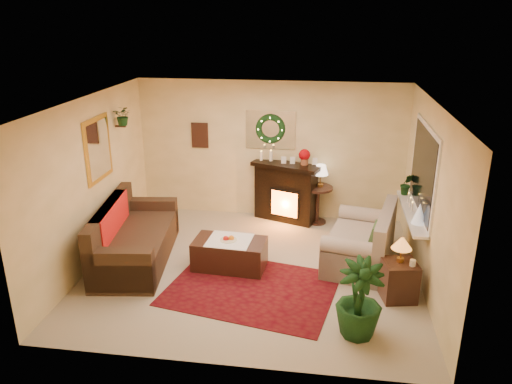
# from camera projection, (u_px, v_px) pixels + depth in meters

# --- Properties ---
(floor) EXTENTS (5.00, 5.00, 0.00)m
(floor) POSITION_uv_depth(u_px,v_px,m) (253.00, 269.00, 7.74)
(floor) COLOR beige
(floor) RESTS_ON ground
(ceiling) EXTENTS (5.00, 5.00, 0.00)m
(ceiling) POSITION_uv_depth(u_px,v_px,m) (252.00, 102.00, 6.85)
(ceiling) COLOR white
(ceiling) RESTS_ON ground
(wall_back) EXTENTS (5.00, 5.00, 0.00)m
(wall_back) POSITION_uv_depth(u_px,v_px,m) (270.00, 150.00, 9.39)
(wall_back) COLOR #EFD88C
(wall_back) RESTS_ON ground
(wall_front) EXTENTS (5.00, 5.00, 0.00)m
(wall_front) POSITION_uv_depth(u_px,v_px,m) (220.00, 263.00, 5.20)
(wall_front) COLOR #EFD88C
(wall_front) RESTS_ON ground
(wall_left) EXTENTS (4.50, 4.50, 0.00)m
(wall_left) POSITION_uv_depth(u_px,v_px,m) (91.00, 183.00, 7.63)
(wall_left) COLOR #EFD88C
(wall_left) RESTS_ON ground
(wall_right) EXTENTS (4.50, 4.50, 0.00)m
(wall_right) POSITION_uv_depth(u_px,v_px,m) (429.00, 199.00, 6.96)
(wall_right) COLOR #EFD88C
(wall_right) RESTS_ON ground
(area_rug) EXTENTS (2.62, 2.16, 0.01)m
(area_rug) POSITION_uv_depth(u_px,v_px,m) (251.00, 288.00, 7.19)
(area_rug) COLOR #41060D
(area_rug) RESTS_ON floor
(sofa) EXTENTS (1.25, 2.31, 0.95)m
(sofa) POSITION_uv_depth(u_px,v_px,m) (136.00, 235.00, 7.89)
(sofa) COLOR brown
(sofa) RESTS_ON floor
(red_throw) EXTENTS (0.88, 1.42, 0.02)m
(red_throw) POSITION_uv_depth(u_px,v_px,m) (137.00, 230.00, 8.02)
(red_throw) COLOR red
(red_throw) RESTS_ON sofa
(fireplace) EXTENTS (1.20, 0.73, 1.05)m
(fireplace) POSITION_uv_depth(u_px,v_px,m) (286.00, 192.00, 9.41)
(fireplace) COLOR black
(fireplace) RESTS_ON floor
(poinsettia) EXTENTS (0.21, 0.21, 0.21)m
(poinsettia) POSITION_uv_depth(u_px,v_px,m) (304.00, 155.00, 9.09)
(poinsettia) COLOR #A4030A
(poinsettia) RESTS_ON fireplace
(mantel_candle_a) EXTENTS (0.06, 0.06, 0.17)m
(mantel_candle_a) POSITION_uv_depth(u_px,v_px,m) (261.00, 156.00, 9.17)
(mantel_candle_a) COLOR white
(mantel_candle_a) RESTS_ON fireplace
(mantel_candle_b) EXTENTS (0.07, 0.07, 0.20)m
(mantel_candle_b) POSITION_uv_depth(u_px,v_px,m) (271.00, 156.00, 9.18)
(mantel_candle_b) COLOR white
(mantel_candle_b) RESTS_ON fireplace
(mantel_mirror) EXTENTS (0.92, 0.02, 0.72)m
(mantel_mirror) POSITION_uv_depth(u_px,v_px,m) (271.00, 130.00, 9.23)
(mantel_mirror) COLOR white
(mantel_mirror) RESTS_ON wall_back
(wreath) EXTENTS (0.55, 0.11, 0.55)m
(wreath) POSITION_uv_depth(u_px,v_px,m) (270.00, 129.00, 9.19)
(wreath) COLOR #194719
(wreath) RESTS_ON wall_back
(wall_art) EXTENTS (0.32, 0.03, 0.48)m
(wall_art) POSITION_uv_depth(u_px,v_px,m) (200.00, 135.00, 9.46)
(wall_art) COLOR #381E11
(wall_art) RESTS_ON wall_back
(gold_mirror) EXTENTS (0.03, 0.84, 1.00)m
(gold_mirror) POSITION_uv_depth(u_px,v_px,m) (98.00, 149.00, 7.75)
(gold_mirror) COLOR gold
(gold_mirror) RESTS_ON wall_left
(hanging_plant) EXTENTS (0.33, 0.28, 0.36)m
(hanging_plant) POSITION_uv_depth(u_px,v_px,m) (124.00, 125.00, 8.36)
(hanging_plant) COLOR #194719
(hanging_plant) RESTS_ON wall_left
(loveseat) EXTENTS (1.24, 1.75, 0.92)m
(loveseat) POSITION_uv_depth(u_px,v_px,m) (360.00, 238.00, 7.82)
(loveseat) COLOR tan
(loveseat) RESTS_ON floor
(window_frame) EXTENTS (0.03, 1.86, 1.36)m
(window_frame) POSITION_uv_depth(u_px,v_px,m) (424.00, 170.00, 7.39)
(window_frame) COLOR white
(window_frame) RESTS_ON wall_right
(window_glass) EXTENTS (0.02, 1.70, 1.22)m
(window_glass) POSITION_uv_depth(u_px,v_px,m) (423.00, 170.00, 7.39)
(window_glass) COLOR black
(window_glass) RESTS_ON wall_right
(window_sill) EXTENTS (0.22, 1.86, 0.04)m
(window_sill) POSITION_uv_depth(u_px,v_px,m) (411.00, 212.00, 7.63)
(window_sill) COLOR white
(window_sill) RESTS_ON wall_right
(mini_tree) EXTENTS (0.21, 0.21, 0.31)m
(mini_tree) POSITION_uv_depth(u_px,v_px,m) (419.00, 214.00, 7.14)
(mini_tree) COLOR silver
(mini_tree) RESTS_ON window_sill
(sill_plant) EXTENTS (0.26, 0.21, 0.48)m
(sill_plant) POSITION_uv_depth(u_px,v_px,m) (407.00, 184.00, 8.25)
(sill_plant) COLOR #275623
(sill_plant) RESTS_ON window_sill
(side_table_round) EXTENTS (0.63, 0.63, 0.71)m
(side_table_round) POSITION_uv_depth(u_px,v_px,m) (317.00, 206.00, 9.34)
(side_table_round) COLOR #301F14
(side_table_round) RESTS_ON floor
(lamp_cream) EXTENTS (0.28, 0.28, 0.43)m
(lamp_cream) POSITION_uv_depth(u_px,v_px,m) (320.00, 178.00, 9.17)
(lamp_cream) COLOR beige
(lamp_cream) RESTS_ON side_table_round
(end_table_square) EXTENTS (0.53, 0.53, 0.55)m
(end_table_square) POSITION_uv_depth(u_px,v_px,m) (399.00, 281.00, 6.88)
(end_table_square) COLOR black
(end_table_square) RESTS_ON floor
(lamp_tiffany) EXTENTS (0.28, 0.28, 0.41)m
(lamp_tiffany) POSITION_uv_depth(u_px,v_px,m) (401.00, 249.00, 6.74)
(lamp_tiffany) COLOR #FBA833
(lamp_tiffany) RESTS_ON end_table_square
(coffee_table) EXTENTS (1.13, 0.67, 0.46)m
(coffee_table) POSITION_uv_depth(u_px,v_px,m) (230.00, 255.00, 7.72)
(coffee_table) COLOR black
(coffee_table) RESTS_ON floor
(fruit_bowl) EXTENTS (0.26, 0.26, 0.06)m
(fruit_bowl) POSITION_uv_depth(u_px,v_px,m) (228.00, 241.00, 7.64)
(fruit_bowl) COLOR #E3E8C2
(fruit_bowl) RESTS_ON coffee_table
(floor_palm) EXTENTS (1.85, 1.85, 3.00)m
(floor_palm) POSITION_uv_depth(u_px,v_px,m) (359.00, 303.00, 6.03)
(floor_palm) COLOR #10390F
(floor_palm) RESTS_ON floor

